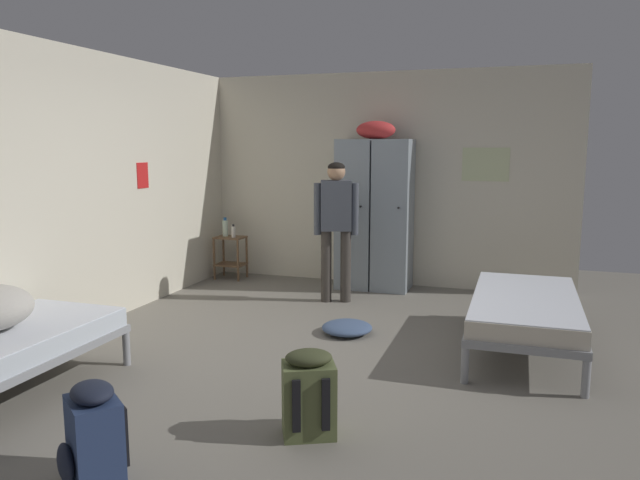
{
  "coord_description": "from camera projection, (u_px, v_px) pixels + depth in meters",
  "views": [
    {
      "loc": [
        1.66,
        -4.71,
        1.78
      ],
      "look_at": [
        0.0,
        0.28,
        0.95
      ],
      "focal_mm": 33.91,
      "sensor_mm": 36.0,
      "label": 1
    }
  ],
  "objects": [
    {
      "name": "backpack_olive",
      "position": [
        309.0,
        394.0,
        3.72
      ],
      "size": [
        0.39,
        0.4,
        0.55
      ],
      "color": "#566038",
      "rests_on": "ground_plane"
    },
    {
      "name": "lotion_bottle",
      "position": [
        233.0,
        231.0,
        7.99
      ],
      "size": [
        0.05,
        0.05,
        0.17
      ],
      "color": "white",
      "rests_on": "shelf_unit"
    },
    {
      "name": "ground_plane",
      "position": [
        310.0,
        353.0,
        5.21
      ],
      "size": [
        9.1,
        9.1,
        0.0
      ],
      "primitive_type": "plane",
      "color": "slate"
    },
    {
      "name": "backpack_navy",
      "position": [
        93.0,
        436.0,
        3.19
      ],
      "size": [
        0.41,
        0.42,
        0.55
      ],
      "color": "navy",
      "rests_on": "ground_plane"
    },
    {
      "name": "bed_right",
      "position": [
        525.0,
        308.0,
        5.24
      ],
      "size": [
        0.9,
        1.9,
        0.49
      ],
      "color": "gray",
      "rests_on": "ground_plane"
    },
    {
      "name": "locker_bank",
      "position": [
        375.0,
        211.0,
        7.47
      ],
      "size": [
        0.9,
        0.55,
        2.07
      ],
      "color": "#8C99A3",
      "rests_on": "ground_plane"
    },
    {
      "name": "shelf_unit",
      "position": [
        231.0,
        253.0,
        8.1
      ],
      "size": [
        0.38,
        0.3,
        0.57
      ],
      "color": "brown",
      "rests_on": "ground_plane"
    },
    {
      "name": "person_traveler",
      "position": [
        336.0,
        219.0,
        6.8
      ],
      "size": [
        0.49,
        0.29,
        1.59
      ],
      "color": "#3D3833",
      "rests_on": "ground_plane"
    },
    {
      "name": "water_bottle",
      "position": [
        225.0,
        228.0,
        8.09
      ],
      "size": [
        0.07,
        0.07,
        0.25
      ],
      "color": "silver",
      "rests_on": "shelf_unit"
    },
    {
      "name": "room_backdrop",
      "position": [
        240.0,
        185.0,
        6.62
      ],
      "size": [
        4.71,
        5.75,
        2.69
      ],
      "color": "beige",
      "rests_on": "ground_plane"
    },
    {
      "name": "clothes_pile_denim",
      "position": [
        347.0,
        328.0,
        5.76
      ],
      "size": [
        0.48,
        0.49,
        0.11
      ],
      "color": "#42567A",
      "rests_on": "ground_plane"
    }
  ]
}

